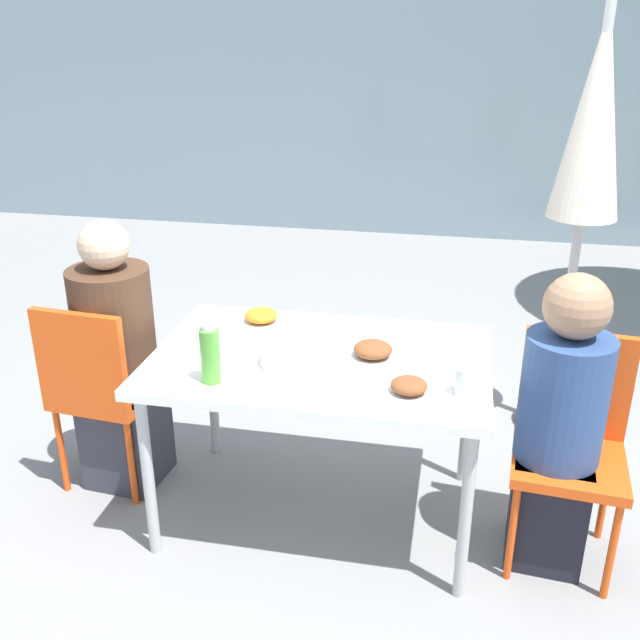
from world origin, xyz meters
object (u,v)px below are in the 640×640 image
object	(u,v)px
chair_left	(99,383)
person_left	(118,365)
person_right	(559,430)
closed_umbrella	(591,142)
drinking_cup	(465,381)
salad_bowl	(287,356)
bottle	(210,355)
chair_right	(571,432)

from	to	relation	value
chair_left	person_left	size ratio (longest dim) A/B	0.73
person_right	closed_umbrella	xyz separation A→B (m)	(0.13, 1.02, 0.87)
person_left	drinking_cup	bearing A→B (deg)	-5.90
drinking_cup	salad_bowl	xyz separation A→B (m)	(-0.65, 0.11, -0.02)
person_left	bottle	xyz separation A→B (m)	(0.56, -0.36, 0.27)
chair_right	person_left	bearing A→B (deg)	2.50
person_left	bottle	size ratio (longest dim) A/B	5.45
chair_right	closed_umbrella	distance (m)	1.32
chair_left	bottle	size ratio (longest dim) A/B	3.96
person_left	drinking_cup	size ratio (longest dim) A/B	11.99
chair_right	person_right	xyz separation A→B (m)	(-0.06, -0.08, 0.05)
person_right	salad_bowl	size ratio (longest dim) A/B	5.89
drinking_cup	person_right	bearing A→B (deg)	18.90
drinking_cup	chair_left	bearing A→B (deg)	172.11
chair_left	closed_umbrella	world-z (taller)	closed_umbrella
person_right	bottle	bearing A→B (deg)	14.43
drinking_cup	salad_bowl	bearing A→B (deg)	170.64
chair_left	person_left	xyz separation A→B (m)	(0.06, 0.08, 0.06)
chair_left	drinking_cup	xyz separation A→B (m)	(1.50, -0.21, 0.27)
person_left	chair_right	distance (m)	1.85
closed_umbrella	drinking_cup	world-z (taller)	closed_umbrella
drinking_cup	bottle	bearing A→B (deg)	-174.82
person_right	drinking_cup	world-z (taller)	person_right
chair_right	chair_left	bearing A→B (deg)	4.85
bottle	salad_bowl	size ratio (longest dim) A/B	1.13
closed_umbrella	salad_bowl	xyz separation A→B (m)	(-1.14, -1.03, -0.67)
person_right	person_left	bearing A→B (deg)	0.01
closed_umbrella	bottle	world-z (taller)	closed_umbrella
person_right	closed_umbrella	world-z (taller)	closed_umbrella
chair_left	person_right	size ratio (longest dim) A/B	0.76
chair_right	person_right	size ratio (longest dim) A/B	0.76
person_left	chair_left	bearing A→B (deg)	-121.97
chair_right	drinking_cup	bearing A→B (deg)	30.87
person_right	closed_umbrella	size ratio (longest dim) A/B	0.57
person_left	closed_umbrella	bearing A→B (deg)	29.27
chair_left	salad_bowl	bearing A→B (deg)	-1.54
salad_bowl	person_left	bearing A→B (deg)	167.45
chair_left	drinking_cup	bearing A→B (deg)	-2.68
person_right	bottle	world-z (taller)	person_right
closed_umbrella	bottle	size ratio (longest dim) A/B	9.10
person_left	drinking_cup	xyz separation A→B (m)	(1.44, -0.28, 0.21)
person_right	chair_left	bearing A→B (deg)	2.50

